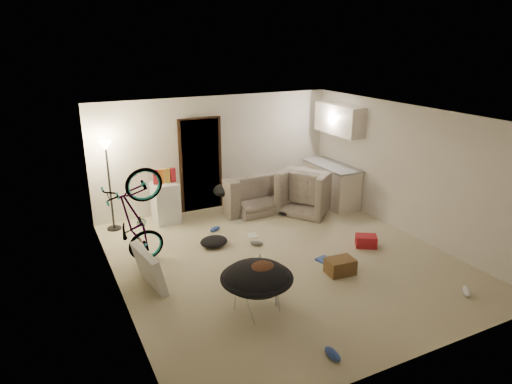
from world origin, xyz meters
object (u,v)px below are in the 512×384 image
saucer_chair (257,284)px  tv_box (149,268)px  kitchen_counter (331,185)px  drink_case_b (366,241)px  armchair (309,194)px  drink_case_a (340,266)px  bicycle (137,240)px  floor_lamp (108,167)px  mini_fridge (166,203)px  juicer (260,260)px  sofa (264,194)px

saucer_chair → tv_box: saucer_chair is taller
kitchen_counter → drink_case_b: size_ratio=4.01×
armchair → saucer_chair: size_ratio=1.06×
drink_case_a → bicycle: bearing=153.5°
saucer_chair → drink_case_b: saucer_chair is taller
floor_lamp → saucer_chair: size_ratio=1.77×
bicycle → tv_box: 0.78m
floor_lamp → mini_fridge: size_ratio=2.12×
drink_case_b → juicer: (-2.10, 0.22, -0.01)m
kitchen_counter → drink_case_b: kitchen_counter is taller
armchair → drink_case_a: 2.97m
armchair → drink_case_a: bearing=122.4°
floor_lamp → armchair: floor_lamp is taller
bicycle → floor_lamp: bearing=2.9°
drink_case_a → drink_case_b: (1.04, 0.62, -0.02)m
sofa → saucer_chair: 4.22m
sofa → drink_case_b: size_ratio=5.68×
kitchen_counter → armchair: size_ratio=1.38×
mini_fridge → drink_case_a: 3.95m
juicer → armchair: bearing=40.6°
sofa → mini_fridge: mini_fridge is taller
sofa → armchair: 1.02m
kitchen_counter → armchair: 0.71m
kitchen_counter → drink_case_b: 2.43m
mini_fridge → juicer: size_ratio=3.72×
kitchen_counter → mini_fridge: size_ratio=1.76×
kitchen_counter → juicer: kitchen_counter is taller
kitchen_counter → drink_case_a: size_ratio=3.33×
drink_case_b → bicycle: bearing=-163.7°
kitchen_counter → armchair: bearing=-167.3°
drink_case_a → drink_case_b: size_ratio=1.20×
tv_box → juicer: (1.84, -0.16, -0.21)m
kitchen_counter → sofa: (-1.51, 0.45, -0.13)m
floor_lamp → drink_case_a: bearing=-49.8°
kitchen_counter → saucer_chair: (-3.55, -3.24, -0.01)m
kitchen_counter → mini_fridge: 3.81m
sofa → drink_case_b: (0.71, -2.72, -0.20)m
saucer_chair → drink_case_b: bearing=19.5°
bicycle → mini_fridge: bicycle is taller
drink_case_a → drink_case_b: drink_case_a is taller
kitchen_counter → saucer_chair: kitchen_counter is taller
juicer → saucer_chair: bearing=-118.7°
bicycle → drink_case_b: bearing=-106.6°
kitchen_counter → bicycle: bicycle is taller
mini_fridge → drink_case_a: mini_fridge is taller
kitchen_counter → mini_fridge: bearing=171.7°
saucer_chair → tv_box: 1.80m
saucer_chair → tv_box: bearing=131.1°
bicycle → saucer_chair: bicycle is taller
floor_lamp → sofa: floor_lamp is taller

